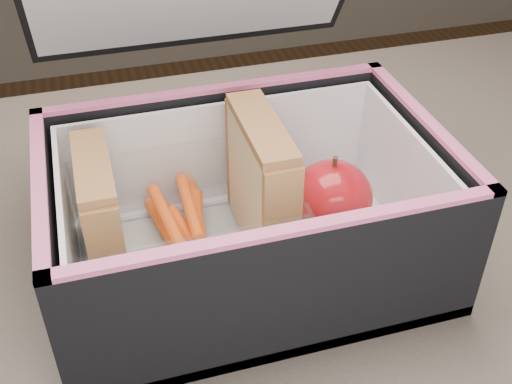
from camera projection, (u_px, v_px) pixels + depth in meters
kitchen_table at (292, 384)px, 0.53m from camera, size 1.20×0.80×0.75m
lunch_bag at (245, 200)px, 0.48m from camera, size 0.29×0.29×0.27m
plastic_tub at (185, 223)px, 0.48m from camera, size 0.16×0.12×0.07m
sandwich_left at (102, 218)px, 0.46m from camera, size 0.02×0.09×0.10m
sandwich_right at (261, 185)px, 0.48m from camera, size 0.03×0.10×0.11m
carrot_sticks at (183, 229)px, 0.50m from camera, size 0.05×0.14×0.03m
paper_napkin at (335, 227)px, 0.52m from camera, size 0.07×0.07×0.01m
red_apple at (332, 197)px, 0.50m from camera, size 0.08×0.08×0.07m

